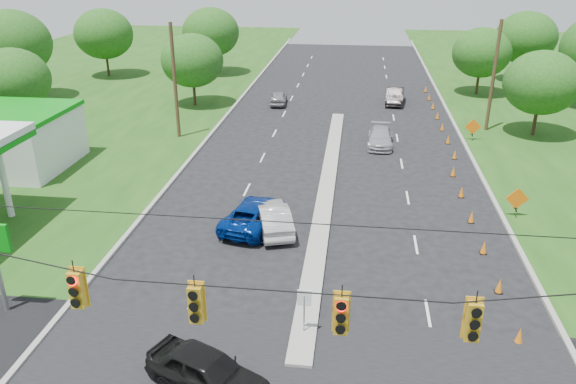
# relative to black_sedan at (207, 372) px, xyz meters

# --- Properties ---
(curb_left) EXTENTS (0.25, 110.00, 0.16)m
(curb_left) POSITION_rel_black_sedan_xyz_m (-7.14, 27.43, -0.77)
(curb_left) COLOR gray
(curb_left) RESTS_ON ground
(curb_right) EXTENTS (0.25, 110.00, 0.16)m
(curb_right) POSITION_rel_black_sedan_xyz_m (13.06, 27.43, -0.77)
(curb_right) COLOR gray
(curb_right) RESTS_ON ground
(median) EXTENTS (1.00, 34.00, 0.18)m
(median) POSITION_rel_black_sedan_xyz_m (2.96, 18.43, -0.77)
(median) COLOR gray
(median) RESTS_ON ground
(median_sign) EXTENTS (0.55, 0.06, 2.05)m
(median_sign) POSITION_rel_black_sedan_xyz_m (2.96, 3.43, 0.69)
(median_sign) COLOR gray
(median_sign) RESTS_ON ground
(signal_span) EXTENTS (25.60, 0.32, 9.00)m
(signal_span) POSITION_rel_black_sedan_xyz_m (2.91, -3.57, 4.20)
(signal_span) COLOR #422D1C
(signal_span) RESTS_ON ground
(utility_pole_far_left) EXTENTS (0.28, 0.28, 9.00)m
(utility_pole_far_left) POSITION_rel_black_sedan_xyz_m (-9.54, 27.43, 3.73)
(utility_pole_far_left) COLOR #422D1C
(utility_pole_far_left) RESTS_ON ground
(utility_pole_far_right) EXTENTS (0.28, 0.28, 9.00)m
(utility_pole_far_right) POSITION_rel_black_sedan_xyz_m (15.46, 32.43, 3.73)
(utility_pole_far_right) COLOR #422D1C
(utility_pole_far_right) RESTS_ON ground
(cone_1) EXTENTS (0.32, 0.32, 0.70)m
(cone_1) POSITION_rel_black_sedan_xyz_m (11.21, 3.93, -0.42)
(cone_1) COLOR orange
(cone_1) RESTS_ON ground
(cone_2) EXTENTS (0.32, 0.32, 0.70)m
(cone_2) POSITION_rel_black_sedan_xyz_m (11.21, 7.43, -0.42)
(cone_2) COLOR orange
(cone_2) RESTS_ON ground
(cone_3) EXTENTS (0.32, 0.32, 0.70)m
(cone_3) POSITION_rel_black_sedan_xyz_m (11.21, 10.93, -0.42)
(cone_3) COLOR orange
(cone_3) RESTS_ON ground
(cone_4) EXTENTS (0.32, 0.32, 0.70)m
(cone_4) POSITION_rel_black_sedan_xyz_m (11.21, 14.43, -0.42)
(cone_4) COLOR orange
(cone_4) RESTS_ON ground
(cone_5) EXTENTS (0.32, 0.32, 0.70)m
(cone_5) POSITION_rel_black_sedan_xyz_m (11.21, 17.93, -0.42)
(cone_5) COLOR orange
(cone_5) RESTS_ON ground
(cone_6) EXTENTS (0.32, 0.32, 0.70)m
(cone_6) POSITION_rel_black_sedan_xyz_m (11.21, 21.43, -0.42)
(cone_6) COLOR orange
(cone_6) RESTS_ON ground
(cone_7) EXTENTS (0.32, 0.32, 0.70)m
(cone_7) POSITION_rel_black_sedan_xyz_m (11.81, 24.93, -0.42)
(cone_7) COLOR orange
(cone_7) RESTS_ON ground
(cone_8) EXTENTS (0.32, 0.32, 0.70)m
(cone_8) POSITION_rel_black_sedan_xyz_m (11.81, 28.43, -0.42)
(cone_8) COLOR orange
(cone_8) RESTS_ON ground
(cone_9) EXTENTS (0.32, 0.32, 0.70)m
(cone_9) POSITION_rel_black_sedan_xyz_m (11.81, 31.93, -0.42)
(cone_9) COLOR orange
(cone_9) RESTS_ON ground
(cone_10) EXTENTS (0.32, 0.32, 0.70)m
(cone_10) POSITION_rel_black_sedan_xyz_m (11.81, 35.43, -0.42)
(cone_10) COLOR orange
(cone_10) RESTS_ON ground
(cone_11) EXTENTS (0.32, 0.32, 0.70)m
(cone_11) POSITION_rel_black_sedan_xyz_m (11.81, 38.93, -0.42)
(cone_11) COLOR orange
(cone_11) RESTS_ON ground
(cone_12) EXTENTS (0.32, 0.32, 0.70)m
(cone_12) POSITION_rel_black_sedan_xyz_m (11.81, 42.43, -0.42)
(cone_12) COLOR orange
(cone_12) RESTS_ON ground
(cone_13) EXTENTS (0.32, 0.32, 0.70)m
(cone_13) POSITION_rel_black_sedan_xyz_m (11.81, 45.93, -0.42)
(cone_13) COLOR orange
(cone_13) RESTS_ON ground
(work_sign_1) EXTENTS (1.27, 0.58, 1.37)m
(work_sign_1) POSITION_rel_black_sedan_xyz_m (13.76, 15.43, 0.32)
(work_sign_1) COLOR black
(work_sign_1) RESTS_ON ground
(work_sign_2) EXTENTS (1.27, 0.58, 1.37)m
(work_sign_2) POSITION_rel_black_sedan_xyz_m (13.76, 29.43, 0.32)
(work_sign_2) COLOR black
(work_sign_2) RESTS_ON ground
(tree_2) EXTENTS (5.88, 5.88, 6.86)m
(tree_2) POSITION_rel_black_sedan_xyz_m (-23.04, 27.43, 3.56)
(tree_2) COLOR black
(tree_2) RESTS_ON ground
(tree_3) EXTENTS (7.56, 7.56, 8.82)m
(tree_3) POSITION_rel_black_sedan_xyz_m (-29.04, 37.43, 4.80)
(tree_3) COLOR black
(tree_3) RESTS_ON ground
(tree_4) EXTENTS (6.72, 6.72, 7.84)m
(tree_4) POSITION_rel_black_sedan_xyz_m (-25.04, 49.43, 4.18)
(tree_4) COLOR black
(tree_4) RESTS_ON ground
(tree_5) EXTENTS (5.88, 5.88, 6.86)m
(tree_5) POSITION_rel_black_sedan_xyz_m (-11.04, 37.43, 3.56)
(tree_5) COLOR black
(tree_5) RESTS_ON ground
(tree_6) EXTENTS (6.72, 6.72, 7.84)m
(tree_6) POSITION_rel_black_sedan_xyz_m (-13.04, 52.43, 4.18)
(tree_6) COLOR black
(tree_6) RESTS_ON ground
(tree_9) EXTENTS (5.88, 5.88, 6.86)m
(tree_9) POSITION_rel_black_sedan_xyz_m (18.96, 31.43, 3.56)
(tree_9) COLOR black
(tree_9) RESTS_ON ground
(tree_11) EXTENTS (6.72, 6.72, 7.84)m
(tree_11) POSITION_rel_black_sedan_xyz_m (22.96, 52.43, 4.18)
(tree_11) COLOR black
(tree_11) RESTS_ON ground
(tree_12) EXTENTS (5.88, 5.88, 6.86)m
(tree_12) POSITION_rel_black_sedan_xyz_m (16.96, 45.43, 3.56)
(tree_12) COLOR black
(tree_12) RESTS_ON ground
(black_sedan) EXTENTS (4.89, 3.54, 1.55)m
(black_sedan) POSITION_rel_black_sedan_xyz_m (0.00, 0.00, 0.00)
(black_sedan) COLOR black
(black_sedan) RESTS_ON ground
(white_sedan) EXTENTS (2.91, 4.82, 1.50)m
(white_sedan) POSITION_rel_black_sedan_xyz_m (0.42, 12.19, -0.02)
(white_sedan) COLOR #B3AEAF
(white_sedan) RESTS_ON ground
(blue_pickup) EXTENTS (3.47, 5.62, 1.45)m
(blue_pickup) POSITION_rel_black_sedan_xyz_m (-0.66, 12.48, -0.05)
(blue_pickup) COLOR navy
(blue_pickup) RESTS_ON ground
(silver_car_far) EXTENTS (2.05, 4.68, 1.34)m
(silver_car_far) POSITION_rel_black_sedan_xyz_m (6.52, 27.35, -0.10)
(silver_car_far) COLOR #A09EA7
(silver_car_far) RESTS_ON ground
(silver_car_oncoming) EXTENTS (1.79, 3.92, 1.30)m
(silver_car_oncoming) POSITION_rel_black_sedan_xyz_m (-3.03, 38.85, -0.12)
(silver_car_oncoming) COLOR gray
(silver_car_oncoming) RESTS_ON ground
(dark_car_receding) EXTENTS (2.08, 4.87, 1.56)m
(dark_car_receding) POSITION_rel_black_sedan_xyz_m (8.29, 40.70, 0.01)
(dark_car_receding) COLOR black
(dark_car_receding) RESTS_ON ground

